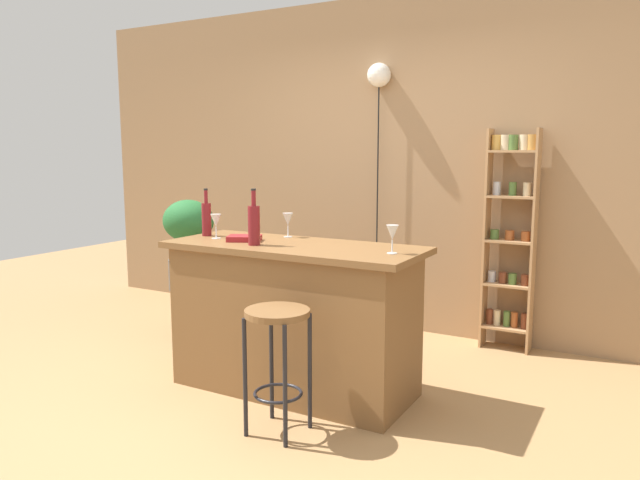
% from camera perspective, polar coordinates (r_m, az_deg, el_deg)
% --- Properties ---
extents(ground, '(12.00, 12.00, 0.00)m').
position_cam_1_polar(ground, '(3.79, -4.89, -15.37)').
color(ground, '#A37A4C').
extents(back_wall, '(6.40, 0.10, 2.80)m').
position_cam_1_polar(back_wall, '(5.20, 7.11, 6.98)').
color(back_wall, '#997551').
rests_on(back_wall, ground).
extents(kitchen_counter, '(1.64, 0.67, 0.95)m').
position_cam_1_polar(kitchen_counter, '(3.87, -2.47, -7.32)').
color(kitchen_counter, brown).
rests_on(kitchen_counter, ground).
extents(bar_stool, '(0.35, 0.35, 0.69)m').
position_cam_1_polar(bar_stool, '(3.28, -4.05, -9.52)').
color(bar_stool, black).
rests_on(bar_stool, ground).
extents(spice_shelf, '(0.37, 0.18, 1.69)m').
position_cam_1_polar(spice_shelf, '(4.79, 17.56, 0.62)').
color(spice_shelf, tan).
rests_on(spice_shelf, ground).
extents(plant_stool, '(0.28, 0.28, 0.43)m').
position_cam_1_polar(plant_stool, '(5.02, -12.09, -6.93)').
color(plant_stool, '#2D2823').
rests_on(plant_stool, ground).
extents(potted_plant, '(0.42, 0.38, 0.72)m').
position_cam_1_polar(potted_plant, '(4.89, -12.31, 0.06)').
color(potted_plant, '#514C47').
rests_on(potted_plant, plant_stool).
extents(bottle_sauce_amber, '(0.07, 0.07, 0.35)m').
position_cam_1_polar(bottle_sauce_amber, '(3.73, -6.28, 1.53)').
color(bottle_sauce_amber, maroon).
rests_on(bottle_sauce_amber, kitchen_counter).
extents(bottle_soda_blue, '(0.06, 0.06, 0.32)m').
position_cam_1_polar(bottle_soda_blue, '(4.19, -10.71, 2.06)').
color(bottle_soda_blue, maroon).
rests_on(bottle_soda_blue, kitchen_counter).
extents(wine_glass_left, '(0.07, 0.07, 0.16)m').
position_cam_1_polar(wine_glass_left, '(4.05, -9.84, 1.77)').
color(wine_glass_left, silver).
rests_on(wine_glass_left, kitchen_counter).
extents(wine_glass_center, '(0.07, 0.07, 0.16)m').
position_cam_1_polar(wine_glass_center, '(3.43, 6.88, 0.64)').
color(wine_glass_center, silver).
rests_on(wine_glass_center, kitchen_counter).
extents(wine_glass_right, '(0.07, 0.07, 0.16)m').
position_cam_1_polar(wine_glass_right, '(4.07, -3.07, 1.92)').
color(wine_glass_right, silver).
rests_on(wine_glass_right, kitchen_counter).
extents(cookbook, '(0.25, 0.22, 0.03)m').
position_cam_1_polar(cookbook, '(3.93, -7.18, 0.16)').
color(cookbook, maroon).
rests_on(cookbook, kitchen_counter).
extents(pendant_globe_light, '(0.20, 0.20, 2.25)m').
position_cam_1_polar(pendant_globe_light, '(5.17, 5.61, 14.84)').
color(pendant_globe_light, black).
rests_on(pendant_globe_light, ground).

